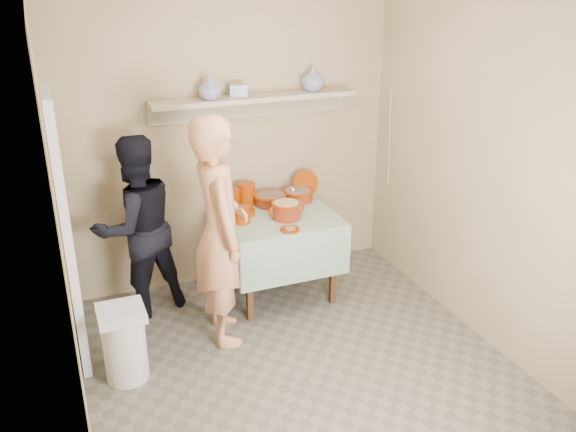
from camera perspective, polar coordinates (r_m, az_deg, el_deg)
name	(u,v)px	position (r m, az deg, el deg)	size (l,w,h in m)	color
ground	(308,378)	(4.53, 1.87, -14.90)	(3.50, 3.50, 0.00)	#615B4C
tile_panel	(66,232)	(4.58, -20.02, -1.42)	(0.06, 0.70, 2.00)	silver
plate_stack_a	(232,198)	(5.37, -5.24, 1.69)	(0.14, 0.14, 0.19)	#792401
plate_stack_b	(246,194)	(5.45, -3.94, 2.08)	(0.16, 0.16, 0.19)	#792401
bowl_stack	(242,215)	(5.06, -4.36, 0.10)	(0.14, 0.14, 0.14)	#792401
empty_bowl	(246,212)	(5.24, -4.00, 0.38)	(0.17, 0.17, 0.05)	#792401
propped_lid	(305,183)	(5.64, 1.65, 3.08)	(0.25, 0.25, 0.02)	#792401
vase_right	(313,79)	(5.47, 2.35, 12.70)	(0.20, 0.20, 0.21)	navy
vase_left	(210,87)	(5.14, -7.35, 11.85)	(0.19, 0.19, 0.20)	navy
ceramic_box	(238,91)	(5.23, -4.69, 11.61)	(0.15, 0.10, 0.10)	navy
person_cook	(220,232)	(4.59, -6.38, -1.50)	(0.65, 0.43, 1.79)	tan
person_helper	(137,227)	(5.12, -13.99, -1.01)	(0.75, 0.58, 1.54)	black
room_shell	(311,163)	(3.78, 2.18, 4.95)	(3.04, 3.54, 2.62)	tan
serving_table	(276,226)	(5.32, -1.15, -0.91)	(0.97, 0.97, 0.76)	#4C2D16
cazuela_meat_a	(270,199)	(5.44, -1.67, 1.64)	(0.30, 0.30, 0.10)	maroon
cazuela_meat_b	(298,194)	(5.54, 0.97, 2.04)	(0.28, 0.28, 0.10)	maroon
ladle	(293,190)	(5.50, 0.50, 2.48)	(0.08, 0.26, 0.19)	silver
cazuela_rice	(286,209)	(5.13, -0.15, 0.66)	(0.33, 0.25, 0.14)	maroon
front_plate	(290,229)	(4.92, 0.17, -1.25)	(0.16, 0.16, 0.03)	#792401
wall_shelf	(254,100)	(5.33, -3.21, 10.75)	(1.80, 0.25, 0.21)	tan
trash_bin	(125,344)	(4.52, -15.05, -11.45)	(0.32, 0.32, 0.56)	silver
electrical_cord	(390,139)	(5.80, 9.48, 7.16)	(0.01, 0.05, 0.90)	silver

